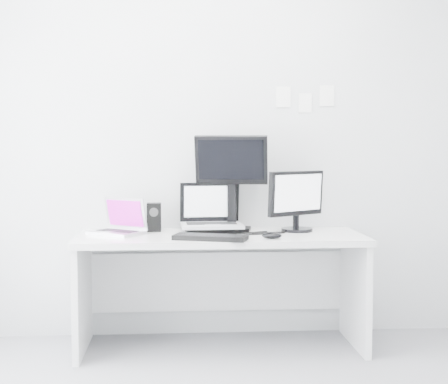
% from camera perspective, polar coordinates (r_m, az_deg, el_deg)
% --- Properties ---
extents(back_wall, '(3.60, 0.00, 3.60)m').
position_cam_1_polar(back_wall, '(4.53, -0.59, 4.75)').
color(back_wall, silver).
rests_on(back_wall, ground).
extents(desk, '(1.80, 0.70, 0.73)m').
position_cam_1_polar(desk, '(4.28, -0.29, -8.49)').
color(desk, silver).
rests_on(desk, ground).
extents(macbook, '(0.40, 0.38, 0.24)m').
position_cam_1_polar(macbook, '(4.26, -9.23, -1.98)').
color(macbook, silver).
rests_on(macbook, desk).
extents(speaker, '(0.12, 0.12, 0.19)m').
position_cam_1_polar(speaker, '(4.38, -6.00, -2.15)').
color(speaker, black).
rests_on(speaker, desk).
extents(dell_laptop, '(0.41, 0.33, 0.33)m').
position_cam_1_polar(dell_laptop, '(4.31, -1.07, -1.29)').
color(dell_laptop, '#A5A7AC').
rests_on(dell_laptop, desk).
extents(rear_monitor, '(0.50, 0.25, 0.64)m').
position_cam_1_polar(rear_monitor, '(4.39, 0.65, 0.89)').
color(rear_monitor, black).
rests_on(rear_monitor, desk).
extents(samsung_monitor, '(0.49, 0.42, 0.41)m').
position_cam_1_polar(samsung_monitor, '(4.37, 6.27, -0.70)').
color(samsung_monitor, black).
rests_on(samsung_monitor, desk).
extents(keyboard, '(0.46, 0.28, 0.03)m').
position_cam_1_polar(keyboard, '(3.97, -1.18, -3.90)').
color(keyboard, black).
rests_on(keyboard, desk).
extents(mouse, '(0.13, 0.08, 0.04)m').
position_cam_1_polar(mouse, '(4.02, 4.12, -3.74)').
color(mouse, black).
rests_on(mouse, desk).
extents(wall_note_0, '(0.10, 0.00, 0.14)m').
position_cam_1_polar(wall_note_0, '(4.58, 5.10, 8.10)').
color(wall_note_0, white).
rests_on(wall_note_0, back_wall).
extents(wall_note_1, '(0.09, 0.00, 0.13)m').
position_cam_1_polar(wall_note_1, '(4.61, 6.95, 7.57)').
color(wall_note_1, white).
rests_on(wall_note_1, back_wall).
extents(wall_note_2, '(0.10, 0.00, 0.14)m').
position_cam_1_polar(wall_note_2, '(4.64, 8.80, 8.14)').
color(wall_note_2, white).
rests_on(wall_note_2, back_wall).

